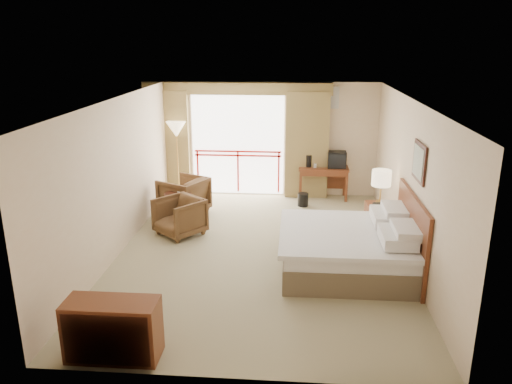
# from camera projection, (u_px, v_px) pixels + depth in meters

# --- Properties ---
(floor) EXTENTS (7.00, 7.00, 0.00)m
(floor) POSITION_uv_depth(u_px,v_px,m) (261.00, 252.00, 8.95)
(floor) COLOR #978D64
(floor) RESTS_ON ground
(ceiling) EXTENTS (7.00, 7.00, 0.00)m
(ceiling) POSITION_uv_depth(u_px,v_px,m) (261.00, 100.00, 8.14)
(ceiling) COLOR white
(ceiling) RESTS_ON wall_back
(wall_back) EXTENTS (5.00, 0.00, 5.00)m
(wall_back) POSITION_uv_depth(u_px,v_px,m) (271.00, 139.00, 11.88)
(wall_back) COLOR beige
(wall_back) RESTS_ON ground
(wall_front) EXTENTS (5.00, 0.00, 5.00)m
(wall_front) POSITION_uv_depth(u_px,v_px,m) (238.00, 270.00, 5.21)
(wall_front) COLOR beige
(wall_front) RESTS_ON ground
(wall_left) EXTENTS (0.00, 7.00, 7.00)m
(wall_left) POSITION_uv_depth(u_px,v_px,m) (119.00, 176.00, 8.73)
(wall_left) COLOR beige
(wall_left) RESTS_ON ground
(wall_right) EXTENTS (0.00, 7.00, 7.00)m
(wall_right) POSITION_uv_depth(u_px,v_px,m) (410.00, 182.00, 8.36)
(wall_right) COLOR beige
(wall_right) RESTS_ON ground
(balcony_door) EXTENTS (2.40, 0.00, 2.40)m
(balcony_door) POSITION_uv_depth(u_px,v_px,m) (238.00, 145.00, 11.96)
(balcony_door) COLOR white
(balcony_door) RESTS_ON wall_back
(balcony_railing) EXTENTS (2.09, 0.03, 1.02)m
(balcony_railing) POSITION_uv_depth(u_px,v_px,m) (238.00, 161.00, 12.06)
(balcony_railing) COLOR red
(balcony_railing) RESTS_ON wall_back
(curtain_left) EXTENTS (1.00, 0.26, 2.50)m
(curtain_left) POSITION_uv_depth(u_px,v_px,m) (169.00, 143.00, 11.95)
(curtain_left) COLOR olive
(curtain_left) RESTS_ON wall_back
(curtain_right) EXTENTS (1.00, 0.26, 2.50)m
(curtain_right) POSITION_uv_depth(u_px,v_px,m) (307.00, 145.00, 11.70)
(curtain_right) COLOR olive
(curtain_right) RESTS_ON wall_back
(valance) EXTENTS (4.40, 0.22, 0.28)m
(valance) POSITION_uv_depth(u_px,v_px,m) (237.00, 88.00, 11.47)
(valance) COLOR olive
(valance) RESTS_ON wall_back
(hvac_vent) EXTENTS (0.50, 0.04, 0.50)m
(hvac_vent) POSITION_uv_depth(u_px,v_px,m) (328.00, 98.00, 11.45)
(hvac_vent) COLOR silver
(hvac_vent) RESTS_ON wall_back
(bed) EXTENTS (2.13, 2.06, 0.97)m
(bed) POSITION_uv_depth(u_px,v_px,m) (350.00, 248.00, 8.15)
(bed) COLOR brown
(bed) RESTS_ON floor
(headboard) EXTENTS (0.06, 2.10, 1.30)m
(headboard) POSITION_uv_depth(u_px,v_px,m) (411.00, 235.00, 8.00)
(headboard) COLOR #5A2714
(headboard) RESTS_ON wall_right
(framed_art) EXTENTS (0.04, 0.72, 0.60)m
(framed_art) POSITION_uv_depth(u_px,v_px,m) (419.00, 162.00, 7.64)
(framed_art) COLOR black
(framed_art) RESTS_ON wall_right
(nightstand) EXTENTS (0.50, 0.58, 0.67)m
(nightstand) POSITION_uv_depth(u_px,v_px,m) (379.00, 221.00, 9.46)
(nightstand) COLOR #5A2714
(nightstand) RESTS_ON floor
(table_lamp) EXTENTS (0.36, 0.36, 0.63)m
(table_lamp) POSITION_uv_depth(u_px,v_px,m) (381.00, 179.00, 9.26)
(table_lamp) COLOR tan
(table_lamp) RESTS_ON nightstand
(phone) EXTENTS (0.21, 0.18, 0.08)m
(phone) POSITION_uv_depth(u_px,v_px,m) (379.00, 205.00, 9.21)
(phone) COLOR black
(phone) RESTS_ON nightstand
(desk) EXTENTS (1.16, 0.56, 0.76)m
(desk) POSITION_uv_depth(u_px,v_px,m) (323.00, 173.00, 11.81)
(desk) COLOR #5A2714
(desk) RESTS_ON floor
(tv) EXTENTS (0.42, 0.34, 0.38)m
(tv) POSITION_uv_depth(u_px,v_px,m) (337.00, 160.00, 11.63)
(tv) COLOR black
(tv) RESTS_ON desk
(coffee_maker) EXTENTS (0.15, 0.15, 0.29)m
(coffee_maker) POSITION_uv_depth(u_px,v_px,m) (309.00, 161.00, 11.70)
(coffee_maker) COLOR black
(coffee_maker) RESTS_ON desk
(cup) EXTENTS (0.07, 0.07, 0.10)m
(cup) POSITION_uv_depth(u_px,v_px,m) (315.00, 166.00, 11.67)
(cup) COLOR white
(cup) RESTS_ON desk
(wastebasket) EXTENTS (0.26, 0.26, 0.30)m
(wastebasket) POSITION_uv_depth(u_px,v_px,m) (303.00, 200.00, 11.33)
(wastebasket) COLOR black
(wastebasket) RESTS_ON floor
(armchair_far) EXTENTS (1.19, 1.17, 0.81)m
(armchair_far) POSITION_uv_depth(u_px,v_px,m) (185.00, 213.00, 10.90)
(armchair_far) COLOR #4A311D
(armchair_far) RESTS_ON floor
(armchair_near) EXTENTS (1.13, 1.13, 0.74)m
(armchair_near) POSITION_uv_depth(u_px,v_px,m) (180.00, 234.00, 9.72)
(armchair_near) COLOR #4A311D
(armchair_near) RESTS_ON floor
(side_table) EXTENTS (0.56, 0.56, 0.61)m
(side_table) POSITION_uv_depth(u_px,v_px,m) (178.00, 203.00, 10.28)
(side_table) COLOR black
(side_table) RESTS_ON floor
(book) EXTENTS (0.24, 0.27, 0.02)m
(book) POSITION_uv_depth(u_px,v_px,m) (178.00, 193.00, 10.22)
(book) COLOR white
(book) RESTS_ON side_table
(floor_lamp) EXTENTS (0.46, 0.46, 1.81)m
(floor_lamp) POSITION_uv_depth(u_px,v_px,m) (176.00, 132.00, 11.63)
(floor_lamp) COLOR tan
(floor_lamp) RESTS_ON floor
(dresser) EXTENTS (1.10, 0.47, 0.74)m
(dresser) POSITION_uv_depth(u_px,v_px,m) (113.00, 330.00, 5.91)
(dresser) COLOR #5A2714
(dresser) RESTS_ON floor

